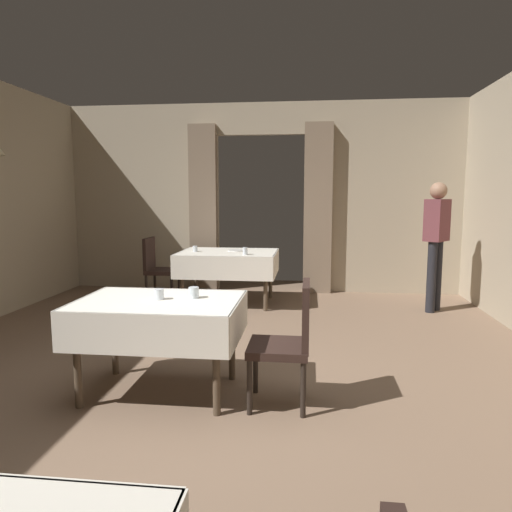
# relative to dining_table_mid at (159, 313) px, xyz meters

# --- Properties ---
(ground) EXTENTS (10.08, 10.08, 0.00)m
(ground) POSITION_rel_dining_table_mid_xyz_m (0.36, -0.05, -0.64)
(ground) COLOR #7A604C
(wall_back) EXTENTS (6.40, 0.27, 3.00)m
(wall_back) POSITION_rel_dining_table_mid_xyz_m (0.36, 4.13, 0.88)
(wall_back) COLOR tan
(wall_back) RESTS_ON ground
(dining_table_mid) EXTENTS (1.27, 0.89, 0.75)m
(dining_table_mid) POSITION_rel_dining_table_mid_xyz_m (0.00, 0.00, 0.00)
(dining_table_mid) COLOR #4C3D2D
(dining_table_mid) RESTS_ON ground
(dining_table_far) EXTENTS (1.39, 1.03, 0.75)m
(dining_table_far) POSITION_rel_dining_table_mid_xyz_m (-0.00, 3.10, 0.01)
(dining_table_far) COLOR #4C3D2D
(dining_table_far) RESTS_ON ground
(chair_mid_right) EXTENTS (0.44, 0.44, 0.93)m
(chair_mid_right) POSITION_rel_dining_table_mid_xyz_m (1.02, -0.11, -0.13)
(chair_mid_right) COLOR black
(chair_mid_right) RESTS_ON ground
(chair_far_left) EXTENTS (0.44, 0.44, 0.93)m
(chair_far_left) POSITION_rel_dining_table_mid_xyz_m (-1.08, 3.18, -0.13)
(chair_far_left) COLOR black
(chair_far_left) RESTS_ON ground
(glass_mid_a) EXTENTS (0.08, 0.08, 0.09)m
(glass_mid_a) POSITION_rel_dining_table_mid_xyz_m (0.26, 0.09, 0.15)
(glass_mid_a) COLOR silver
(glass_mid_a) RESTS_ON dining_table_mid
(glass_mid_b) EXTENTS (0.07, 0.07, 0.08)m
(glass_mid_b) POSITION_rel_dining_table_mid_xyz_m (0.00, 0.01, 0.15)
(glass_mid_b) COLOR silver
(glass_mid_b) RESTS_ON dining_table_mid
(glass_far_a) EXTENTS (0.07, 0.07, 0.09)m
(glass_far_a) POSITION_rel_dining_table_mid_xyz_m (-0.47, 3.03, 0.15)
(glass_far_a) COLOR silver
(glass_far_a) RESTS_ON dining_table_far
(glass_far_b) EXTENTS (0.07, 0.07, 0.10)m
(glass_far_b) POSITION_rel_dining_table_mid_xyz_m (0.29, 2.79, 0.16)
(glass_far_b) COLOR silver
(glass_far_b) RESTS_ON dining_table_far
(plate_far_c) EXTENTS (0.24, 0.24, 0.01)m
(plate_far_c) POSITION_rel_dining_table_mid_xyz_m (0.09, 3.20, 0.11)
(plate_far_c) COLOR white
(plate_far_c) RESTS_ON dining_table_far
(person_waiter_by_doorway) EXTENTS (0.39, 0.42, 1.72)m
(person_waiter_by_doorway) POSITION_rel_dining_table_mid_xyz_m (2.82, 2.96, 0.38)
(person_waiter_by_doorway) COLOR black
(person_waiter_by_doorway) RESTS_ON ground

